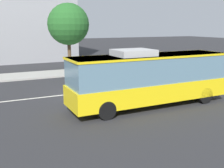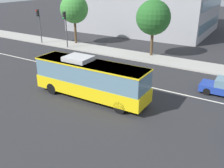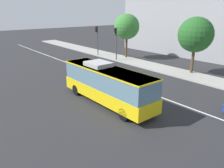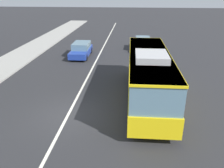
% 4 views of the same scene
% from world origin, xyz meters
% --- Properties ---
extents(ground_plane, '(160.00, 160.00, 0.00)m').
position_xyz_m(ground_plane, '(0.00, 0.00, 0.00)').
color(ground_plane, '#28282B').
extents(sidewalk_kerb, '(80.00, 3.70, 0.14)m').
position_xyz_m(sidewalk_kerb, '(0.00, 8.38, 0.07)').
color(sidewalk_kerb, '#9E9B93').
rests_on(sidewalk_kerb, ground_plane).
extents(lane_centre_line, '(76.00, 0.16, 0.01)m').
position_xyz_m(lane_centre_line, '(0.00, 0.00, 0.01)').
color(lane_centre_line, silver).
rests_on(lane_centre_line, ground_plane).
extents(transit_bus, '(10.03, 2.61, 3.46)m').
position_xyz_m(transit_bus, '(2.47, -4.70, 1.81)').
color(transit_bus, yellow).
rests_on(transit_bus, ground_plane).
extents(traffic_light_near_corner, '(0.32, 0.62, 5.20)m').
position_xyz_m(traffic_light_near_corner, '(-10.17, 6.76, 3.56)').
color(traffic_light_near_corner, '#47474C').
rests_on(traffic_light_near_corner, ground_plane).
extents(traffic_light_mid_block, '(0.33, 0.62, 5.20)m').
position_xyz_m(traffic_light_mid_block, '(-15.41, 6.86, 3.56)').
color(traffic_light_mid_block, '#47474C').
rests_on(traffic_light_mid_block, ground_plane).
extents(street_tree_kerbside_left, '(4.12, 4.12, 7.26)m').
position_xyz_m(street_tree_kerbside_left, '(-10.80, 9.62, 5.18)').
color(street_tree_kerbside_left, '#4C3823').
rests_on(street_tree_kerbside_left, ground_plane).
extents(street_tree_kerbside_centre, '(4.29, 4.29, 7.07)m').
position_xyz_m(street_tree_kerbside_centre, '(1.74, 9.56, 4.90)').
color(street_tree_kerbside_centre, '#4C3823').
rests_on(street_tree_kerbside_centre, ground_plane).
extents(office_block_background, '(25.15, 17.99, 13.60)m').
position_xyz_m(office_block_background, '(-7.14, 25.89, 6.80)').
color(office_block_background, '#939399').
rests_on(office_block_background, ground_plane).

